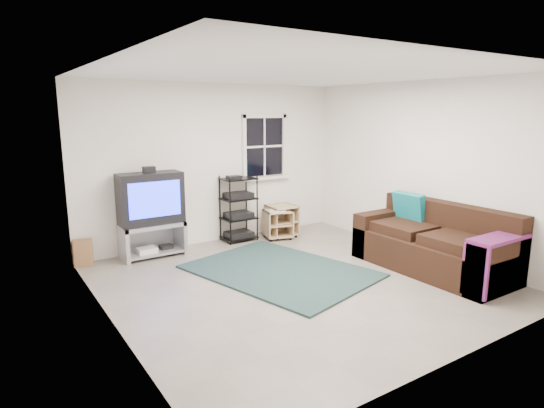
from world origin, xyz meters
TOP-DOWN VIEW (x-y plane):
  - room at (0.95, 2.27)m, footprint 4.60×4.62m
  - tv_unit at (-1.20, 2.05)m, footprint 0.93×0.46m
  - av_rack at (0.31, 2.08)m, footprint 0.55×0.40m
  - side_table_left at (1.06, 1.93)m, footprint 0.49×0.49m
  - side_table_right at (0.94, 1.85)m, footprint 0.54×0.54m
  - sofa at (1.84, -0.68)m, footprint 0.96×2.16m
  - shag_rug at (0.01, 0.41)m, footprint 2.26×2.73m
  - paper_bag at (-2.17, 2.17)m, footprint 0.29×0.22m

SIDE VIEW (x-z plane):
  - shag_rug at x=0.01m, z-range 0.00..0.03m
  - paper_bag at x=-2.17m, z-range 0.00..0.37m
  - side_table_right at x=0.94m, z-range 0.03..0.54m
  - side_table_left at x=1.06m, z-range 0.02..0.56m
  - sofa at x=1.84m, z-range -0.15..0.84m
  - av_rack at x=0.31m, z-range -0.07..1.03m
  - tv_unit at x=-1.20m, z-range 0.07..1.43m
  - room at x=0.95m, z-range -0.82..3.78m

